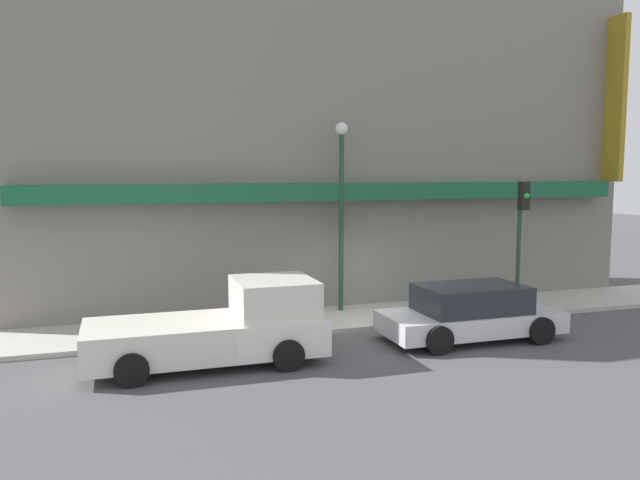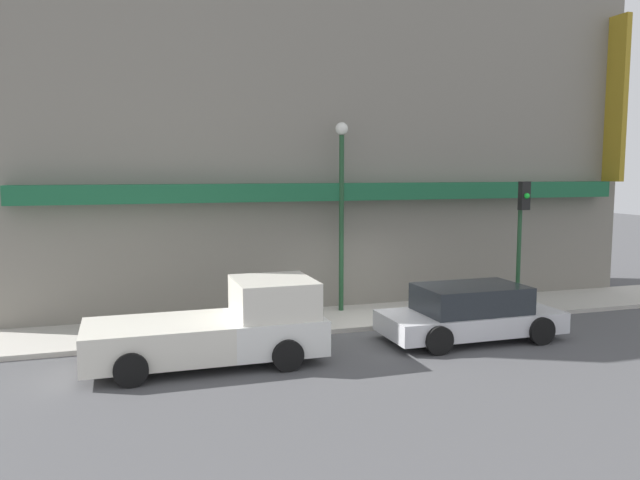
{
  "view_description": "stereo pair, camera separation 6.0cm",
  "coord_description": "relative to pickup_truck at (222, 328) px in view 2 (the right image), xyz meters",
  "views": [
    {
      "loc": [
        -6.39,
        -14.75,
        4.18
      ],
      "look_at": [
        -1.27,
        1.04,
        2.32
      ],
      "focal_mm": 35.0,
      "sensor_mm": 36.0,
      "label": 1
    },
    {
      "loc": [
        -6.33,
        -14.77,
        4.18
      ],
      "look_at": [
        -1.27,
        1.04,
        2.32
      ],
      "focal_mm": 35.0,
      "sensor_mm": 36.0,
      "label": 2
    }
  ],
  "objects": [
    {
      "name": "ground_plane",
      "position": [
        4.32,
        1.49,
        -0.78
      ],
      "size": [
        80.0,
        80.0,
        0.0
      ],
      "primitive_type": "plane",
      "color": "#4C4C4F"
    },
    {
      "name": "sidewalk",
      "position": [
        4.32,
        2.8,
        -0.72
      ],
      "size": [
        36.0,
        2.61,
        0.12
      ],
      "color": "#B7B2A8",
      "rests_on": "ground"
    },
    {
      "name": "building",
      "position": [
        4.34,
        5.59,
        5.03
      ],
      "size": [
        19.8,
        3.8,
        11.65
      ],
      "color": "gray",
      "rests_on": "ground"
    },
    {
      "name": "pickup_truck",
      "position": [
        0.0,
        0.0,
        0.0
      ],
      "size": [
        5.07,
        2.23,
        1.79
      ],
      "rotation": [
        0.0,
        0.0,
        -0.02
      ],
      "color": "white",
      "rests_on": "ground"
    },
    {
      "name": "parked_car",
      "position": [
        6.16,
        -0.0,
        -0.11
      ],
      "size": [
        4.45,
        2.08,
        1.36
      ],
      "rotation": [
        0.0,
        0.0,
        -0.03
      ],
      "color": "silver",
      "rests_on": "ground"
    },
    {
      "name": "fire_hydrant",
      "position": [
        2.58,
        2.17,
        -0.31
      ],
      "size": [
        0.21,
        0.21,
        0.69
      ],
      "color": "#196633",
      "rests_on": "sidewalk"
    },
    {
      "name": "street_lamp",
      "position": [
        4.01,
        3.52,
        2.74
      ],
      "size": [
        0.36,
        0.36,
        5.41
      ],
      "color": "#1E4728",
      "rests_on": "sidewalk"
    },
    {
      "name": "traffic_light",
      "position": [
        8.83,
        1.78,
        1.92
      ],
      "size": [
        0.28,
        0.42,
        3.75
      ],
      "color": "#1E4728",
      "rests_on": "sidewalk"
    }
  ]
}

